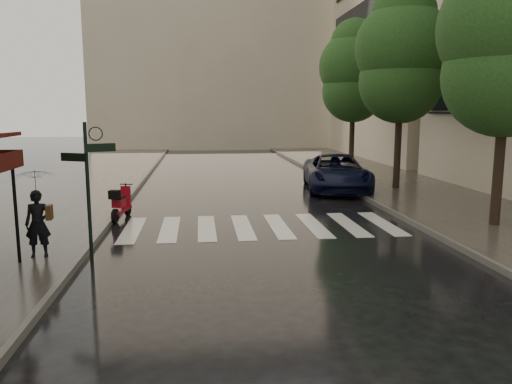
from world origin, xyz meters
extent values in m
plane|color=black|center=(0.00, 0.00, 0.00)|extent=(120.00, 120.00, 0.00)
cube|color=#38332D|center=(-4.50, 12.00, 0.06)|extent=(6.00, 60.00, 0.12)
cube|color=#38332D|center=(10.25, 12.00, 0.06)|extent=(5.50, 60.00, 0.12)
cube|color=#595651|center=(-1.45, 12.00, 0.07)|extent=(0.12, 60.00, 0.16)
cube|color=#595651|center=(7.45, 12.00, 0.07)|extent=(0.12, 60.00, 0.16)
cube|color=silver|center=(-0.70, 6.00, 0.01)|extent=(0.50, 3.20, 0.01)
cube|color=silver|center=(0.35, 6.00, 0.01)|extent=(0.50, 3.20, 0.01)
cube|color=silver|center=(1.40, 6.00, 0.01)|extent=(0.50, 3.20, 0.01)
cube|color=silver|center=(2.45, 6.00, 0.01)|extent=(0.50, 3.20, 0.01)
cube|color=silver|center=(3.50, 6.00, 0.01)|extent=(0.50, 3.20, 0.01)
cube|color=silver|center=(4.55, 6.00, 0.01)|extent=(0.50, 3.20, 0.01)
cube|color=silver|center=(5.60, 6.00, 0.01)|extent=(0.50, 3.20, 0.01)
cube|color=silver|center=(6.65, 6.00, 0.01)|extent=(0.50, 3.20, 0.01)
cylinder|color=black|center=(-2.65, 2.75, 1.29)|extent=(0.07, 0.07, 2.35)
cylinder|color=black|center=(-1.20, 3.00, 1.55)|extent=(0.08, 0.08, 3.10)
cube|color=black|center=(-0.90, 3.00, 2.55)|extent=(0.62, 0.26, 0.18)
cube|color=black|center=(-1.48, 3.00, 2.35)|extent=(0.56, 0.29, 0.18)
cube|color=#B8A98C|center=(16.50, 26.00, 9.25)|extent=(8.00, 16.00, 18.50)
cube|color=#B8A98C|center=(3.00, 38.00, 10.00)|extent=(22.00, 6.00, 20.00)
cylinder|color=black|center=(9.60, 5.00, 2.25)|extent=(0.28, 0.28, 4.26)
sphere|color=#183814|center=(9.60, 5.00, 4.30)|extent=(3.40, 3.40, 3.40)
sphere|color=#183814|center=(9.60, 5.00, 5.59)|extent=(3.80, 3.80, 3.80)
cylinder|color=black|center=(9.50, 12.00, 2.36)|extent=(0.28, 0.28, 4.48)
sphere|color=#183814|center=(9.50, 12.00, 4.52)|extent=(3.40, 3.40, 3.40)
sphere|color=#183814|center=(9.50, 12.00, 5.88)|extent=(3.80, 3.80, 3.80)
sphere|color=#183814|center=(9.50, 12.00, 7.16)|extent=(2.60, 2.60, 2.60)
cylinder|color=black|center=(9.70, 19.00, 2.30)|extent=(0.28, 0.28, 4.37)
sphere|color=#183814|center=(9.70, 19.00, 4.41)|extent=(3.40, 3.40, 3.40)
sphere|color=#183814|center=(9.70, 19.00, 5.74)|extent=(3.80, 3.80, 3.80)
sphere|color=#183814|center=(9.70, 19.00, 6.98)|extent=(2.60, 2.60, 2.60)
imported|color=black|center=(-2.34, 3.14, 0.87)|extent=(0.58, 0.41, 1.50)
imported|color=black|center=(-2.34, 3.14, 2.08)|extent=(0.97, 0.98, 0.81)
cube|color=#452912|center=(-2.09, 3.16, 1.12)|extent=(0.14, 0.29, 0.32)
cylinder|color=black|center=(-1.32, 6.93, 0.22)|extent=(0.17, 0.45, 0.44)
cylinder|color=black|center=(-1.09, 8.06, 0.22)|extent=(0.17, 0.45, 0.44)
cube|color=maroon|center=(-1.20, 7.52, 0.29)|extent=(0.48, 1.22, 0.09)
cube|color=maroon|center=(-1.24, 7.29, 0.57)|extent=(0.37, 0.55, 0.26)
cube|color=maroon|center=(-1.12, 7.92, 0.64)|extent=(0.31, 0.16, 0.69)
cylinder|color=black|center=(-1.10, 8.01, 1.03)|extent=(0.42, 0.11, 0.03)
cube|color=black|center=(-1.31, 6.96, 0.87)|extent=(0.34, 0.33, 0.26)
imported|color=black|center=(7.00, 12.39, 0.76)|extent=(3.27, 5.75, 1.51)
camera|label=1|loc=(1.22, -8.09, 3.33)|focal=35.00mm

